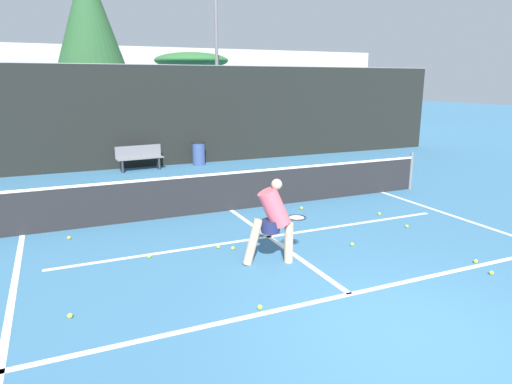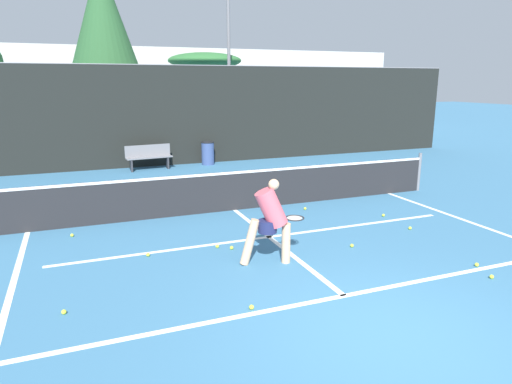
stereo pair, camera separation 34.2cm
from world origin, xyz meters
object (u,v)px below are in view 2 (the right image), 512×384
object	(u,v)px
player_practicing	(270,219)
trash_bin	(208,153)
courtside_bench	(149,156)
parked_car	(189,138)

from	to	relation	value
player_practicing	trash_bin	distance (m)	9.67
player_practicing	courtside_bench	xyz separation A→B (m)	(-0.58, 9.32, -0.32)
player_practicing	parked_car	xyz separation A→B (m)	(1.82, 13.32, -0.23)
courtside_bench	trash_bin	xyz separation A→B (m)	(2.19, 0.21, -0.04)
courtside_bench	parked_car	world-z (taller)	parked_car
trash_bin	parked_car	xyz separation A→B (m)	(0.21, 3.79, 0.13)
trash_bin	parked_car	distance (m)	3.79
player_practicing	parked_car	world-z (taller)	player_practicing
courtside_bench	trash_bin	bearing A→B (deg)	-0.27
parked_car	player_practicing	bearing A→B (deg)	-97.77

